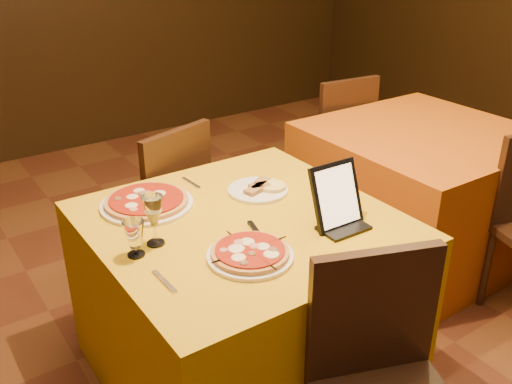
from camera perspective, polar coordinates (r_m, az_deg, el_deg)
main_table at (r=2.38m, az=-1.29°, el=-10.71°), size 1.10×1.10×0.75m
side_table at (r=3.38m, az=15.95°, el=-0.12°), size 1.10×1.10×0.75m
chair_main_far at (r=2.97m, az=-10.09°, el=-1.45°), size 0.57×0.57×0.91m
chair_side_far at (r=3.84m, az=7.29°, el=5.15°), size 0.41×0.41×0.91m
pizza_near at (r=1.93m, az=-0.60°, el=-6.22°), size 0.30×0.30×0.03m
pizza_far at (r=2.31m, az=-10.88°, el=-1.04°), size 0.37×0.37×0.03m
cutlet_dish at (r=2.39m, az=0.18°, el=0.30°), size 0.25×0.25×0.03m
wine_glass at (r=2.00m, az=-10.17°, el=-2.78°), size 0.10×0.10×0.19m
water_glass at (r=1.96m, az=-12.04°, el=-4.59°), size 0.09×0.09×0.13m
tablet at (r=2.11m, az=8.03°, el=-0.33°), size 0.21×0.10×0.24m
knife at (r=2.04m, az=0.53°, el=-4.76°), size 0.07×0.22×0.01m
fork_near at (r=1.84m, az=-9.13°, el=-8.82°), size 0.02×0.15×0.01m
fork_far at (r=2.49m, az=-6.50°, el=0.91°), size 0.02×0.14×0.01m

